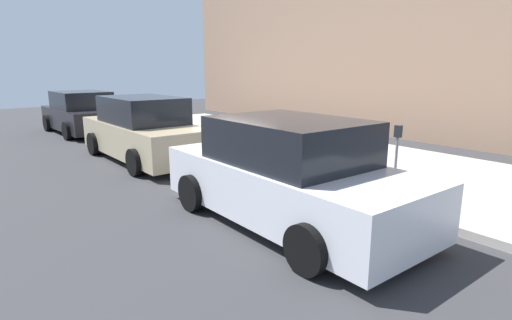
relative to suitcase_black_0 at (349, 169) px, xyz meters
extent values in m
plane|color=#333335|center=(4.25, 0.46, -0.48)|extent=(40.00, 40.00, 0.00)
cube|color=#ADA89E|center=(4.25, -2.04, -0.41)|extent=(18.00, 5.00, 0.14)
cube|color=black|center=(0.00, 0.00, 0.00)|extent=(0.44, 0.23, 0.68)
cube|color=black|center=(0.00, 0.00, 0.00)|extent=(0.45, 0.04, 0.70)
cylinder|color=gray|center=(-0.19, 0.00, 0.36)|extent=(0.02, 0.02, 0.04)
cylinder|color=gray|center=(0.19, 0.00, 0.36)|extent=(0.02, 0.02, 0.04)
cylinder|color=black|center=(0.00, 0.00, 0.38)|extent=(0.38, 0.03, 0.02)
cylinder|color=black|center=(-0.19, 0.00, -0.32)|extent=(0.04, 0.02, 0.04)
cylinder|color=black|center=(0.19, 0.00, -0.32)|extent=(0.04, 0.02, 0.04)
cube|color=navy|center=(0.50, 0.02, 0.00)|extent=(0.38, 0.28, 0.68)
cube|color=black|center=(0.50, 0.02, 0.00)|extent=(0.37, 0.07, 0.69)
cylinder|color=gray|center=(0.35, 0.01, 0.35)|extent=(0.02, 0.02, 0.04)
cylinder|color=gray|center=(0.65, 0.03, 0.35)|extent=(0.02, 0.02, 0.04)
cylinder|color=black|center=(0.50, 0.02, 0.37)|extent=(0.30, 0.04, 0.02)
cylinder|color=black|center=(0.34, 0.01, -0.32)|extent=(0.05, 0.02, 0.04)
cylinder|color=black|center=(0.65, 0.03, -0.32)|extent=(0.05, 0.02, 0.04)
cube|color=#59601E|center=(0.97, -0.05, -0.01)|extent=(0.38, 0.23, 0.67)
cube|color=black|center=(0.97, -0.05, -0.01)|extent=(0.38, 0.05, 0.69)
cylinder|color=gray|center=(0.81, -0.05, 0.46)|extent=(0.02, 0.02, 0.26)
cylinder|color=gray|center=(1.12, -0.06, 0.46)|extent=(0.02, 0.02, 0.26)
cylinder|color=black|center=(0.97, -0.05, 0.59)|extent=(0.31, 0.03, 0.02)
cylinder|color=black|center=(0.81, -0.05, -0.32)|extent=(0.04, 0.02, 0.04)
cylinder|color=black|center=(1.13, -0.06, -0.32)|extent=(0.04, 0.02, 0.04)
cube|color=#0F606B|center=(1.45, 0.02, 0.02)|extent=(0.41, 0.22, 0.73)
cube|color=black|center=(1.45, 0.02, 0.02)|extent=(0.41, 0.05, 0.75)
cylinder|color=gray|center=(1.28, 0.03, 0.54)|extent=(0.02, 0.02, 0.31)
cylinder|color=gray|center=(1.62, 0.02, 0.54)|extent=(0.02, 0.02, 0.31)
cylinder|color=black|center=(1.45, 0.02, 0.70)|extent=(0.34, 0.04, 0.02)
cylinder|color=black|center=(1.28, 0.03, -0.32)|extent=(0.04, 0.02, 0.04)
cylinder|color=black|center=(1.63, 0.02, -0.32)|extent=(0.04, 0.02, 0.04)
cube|color=#9EA0A8|center=(1.95, -0.11, 0.03)|extent=(0.40, 0.25, 0.74)
cube|color=black|center=(1.95, -0.11, 0.03)|extent=(0.41, 0.06, 0.76)
cylinder|color=gray|center=(1.78, -0.11, 0.52)|extent=(0.02, 0.02, 0.24)
cylinder|color=gray|center=(2.12, -0.12, 0.52)|extent=(0.02, 0.02, 0.24)
cylinder|color=black|center=(1.95, -0.11, 0.64)|extent=(0.34, 0.04, 0.02)
cylinder|color=black|center=(1.78, -0.11, -0.32)|extent=(0.04, 0.02, 0.04)
cylinder|color=black|center=(2.12, -0.12, -0.32)|extent=(0.04, 0.02, 0.04)
cube|color=red|center=(2.47, 0.01, -0.08)|extent=(0.45, 0.22, 0.52)
cube|color=black|center=(2.47, 0.01, -0.08)|extent=(0.45, 0.07, 0.53)
cylinder|color=gray|center=(2.28, 0.03, 0.20)|extent=(0.02, 0.02, 0.04)
cylinder|color=gray|center=(2.66, 0.00, 0.20)|extent=(0.02, 0.02, 0.04)
cylinder|color=black|center=(2.47, 0.01, 0.22)|extent=(0.38, 0.05, 0.02)
cylinder|color=black|center=(2.27, 0.03, -0.32)|extent=(0.05, 0.02, 0.04)
cylinder|color=black|center=(2.67, 0.00, -0.32)|extent=(0.05, 0.02, 0.04)
cylinder|color=red|center=(3.27, -0.05, -0.02)|extent=(0.20, 0.20, 0.65)
sphere|color=red|center=(3.27, -0.05, 0.35)|extent=(0.21, 0.21, 0.21)
cylinder|color=red|center=(3.42, -0.05, 0.01)|extent=(0.09, 0.10, 0.09)
cylinder|color=red|center=(3.12, -0.05, 0.01)|extent=(0.09, 0.10, 0.09)
cylinder|color=#333338|center=(3.73, 0.10, 0.07)|extent=(0.15, 0.15, 0.83)
cylinder|color=slate|center=(-0.82, -0.30, 0.18)|extent=(0.05, 0.05, 1.05)
cube|color=#1E2328|center=(-0.82, -0.30, 0.82)|extent=(0.12, 0.09, 0.22)
cube|color=silver|center=(-0.43, 2.03, 0.10)|extent=(4.53, 1.90, 0.82)
cube|color=black|center=(-0.43, 2.03, 0.85)|extent=(2.36, 1.74, 0.67)
cylinder|color=black|center=(0.97, 2.98, -0.16)|extent=(0.64, 0.22, 0.64)
cylinder|color=black|center=(0.97, 1.07, -0.16)|extent=(0.64, 0.22, 0.64)
cylinder|color=black|center=(-1.83, 2.99, -0.16)|extent=(0.64, 0.22, 0.64)
cylinder|color=black|center=(-1.84, 1.08, -0.16)|extent=(0.64, 0.22, 0.64)
cube|color=tan|center=(5.33, 2.03, 0.11)|extent=(4.82, 1.82, 0.83)
cube|color=black|center=(5.33, 2.03, 0.87)|extent=(2.52, 1.64, 0.68)
cylinder|color=black|center=(6.79, 2.93, -0.16)|extent=(0.64, 0.23, 0.64)
cylinder|color=black|center=(6.83, 1.18, -0.16)|extent=(0.64, 0.23, 0.64)
cylinder|color=black|center=(3.83, 2.88, -0.16)|extent=(0.64, 0.23, 0.64)
cylinder|color=black|center=(3.86, 1.12, -0.16)|extent=(0.64, 0.23, 0.64)
cube|color=black|center=(11.27, 2.03, 0.08)|extent=(4.44, 2.05, 0.77)
cube|color=black|center=(11.27, 2.03, 0.78)|extent=(2.34, 1.81, 0.63)
cylinder|color=black|center=(12.59, 3.03, -0.16)|extent=(0.65, 0.25, 0.64)
cylinder|color=black|center=(12.66, 1.14, -0.16)|extent=(0.65, 0.25, 0.64)
cylinder|color=black|center=(9.88, 2.92, -0.16)|extent=(0.65, 0.25, 0.64)
cylinder|color=black|center=(9.96, 1.03, -0.16)|extent=(0.65, 0.25, 0.64)
camera|label=1|loc=(-4.93, 6.16, 1.92)|focal=28.09mm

